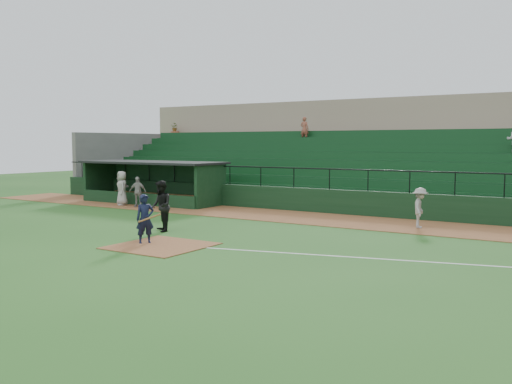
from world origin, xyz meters
The scene contains 12 objects.
ground centered at (0.00, 0.00, 0.00)m, with size 90.00×90.00×0.00m, color #22521A.
warning_track centered at (0.00, 8.00, 0.01)m, with size 40.00×4.00×0.03m, color brown.
home_plate_dirt centered at (0.00, -1.00, 0.01)m, with size 3.00×3.00×0.03m, color brown.
foul_line centered at (8.00, 1.20, 0.01)m, with size 18.00×0.09×0.01m, color white.
stadium_structure centered at (0.00, 16.46, 2.30)m, with size 38.00×13.08×6.40m.
dugout centered at (-9.75, 9.56, 1.33)m, with size 8.90×3.20×2.42m.
batter_at_plate centered at (-0.78, -0.93, 0.86)m, with size 1.14×0.75×1.73m.
umpire centered at (-2.14, 1.38, 1.01)m, with size 0.98×0.76×2.01m, color black.
runner centered at (6.24, 7.62, 0.85)m, with size 1.06×0.61×1.65m, color #9F9994.
dugout_player_a centered at (-8.88, 7.02, 0.85)m, with size 0.96×0.40×1.64m, color #9B9691.
dugout_player_b centered at (-10.18, 7.15, 0.98)m, with size 0.93×0.60×1.90m, color #A9A49E.
dugout_player_c centered at (-11.23, 8.12, 0.94)m, with size 1.68×0.53×1.81m, color #A29C97.
Camera 1 is at (12.77, -15.13, 3.49)m, focal length 39.49 mm.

